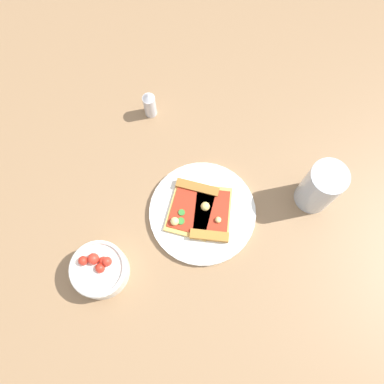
{
  "coord_description": "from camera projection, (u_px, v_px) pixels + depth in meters",
  "views": [
    {
      "loc": [
        -0.14,
        -0.24,
        0.86
      ],
      "look_at": [
        -0.0,
        0.0,
        0.03
      ],
      "focal_mm": 37.11,
      "sensor_mm": 36.0,
      "label": 1
    }
  ],
  "objects": [
    {
      "name": "pizza_slice_far",
      "position": [
        192.0,
        206.0,
        0.87
      ],
      "size": [
        0.15,
        0.15,
        0.02
      ],
      "color": "#E5B256",
      "rests_on": "plate"
    },
    {
      "name": "salad_bowl",
      "position": [
        100.0,
        270.0,
        0.82
      ],
      "size": [
        0.12,
        0.12,
        0.07
      ],
      "color": "white",
      "rests_on": "ground_plane"
    },
    {
      "name": "ground_plane",
      "position": [
        192.0,
        196.0,
        0.9
      ],
      "size": [
        2.4,
        2.4,
        0.0
      ],
      "primitive_type": "plane",
      "color": "#93704C",
      "rests_on": "ground"
    },
    {
      "name": "pepper_shaker",
      "position": [
        150.0,
        104.0,
        0.93
      ],
      "size": [
        0.03,
        0.03,
        0.08
      ],
      "color": "silver",
      "rests_on": "ground_plane"
    },
    {
      "name": "pizza_slice_near",
      "position": [
        211.0,
        217.0,
        0.86
      ],
      "size": [
        0.14,
        0.15,
        0.03
      ],
      "color": "#E5B256",
      "rests_on": "plate"
    },
    {
      "name": "plate",
      "position": [
        201.0,
        213.0,
        0.88
      ],
      "size": [
        0.24,
        0.24,
        0.01
      ],
      "primitive_type": "cylinder",
      "color": "white",
      "rests_on": "ground_plane"
    },
    {
      "name": "soda_glass",
      "position": [
        319.0,
        188.0,
        0.84
      ],
      "size": [
        0.08,
        0.08,
        0.14
      ],
      "color": "silver",
      "rests_on": "ground_plane"
    }
  ]
}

